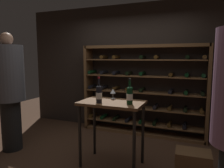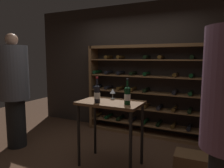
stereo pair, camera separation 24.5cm
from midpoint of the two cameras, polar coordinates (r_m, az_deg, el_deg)
The scene contains 9 objects.
ground_plane at distance 3.58m, azimuth -0.80°, elevation -19.64°, with size 9.21×9.21×0.00m, color #472D1E.
back_wall at distance 4.68m, azimuth 8.22°, elevation 4.09°, with size 5.10×0.10×2.73m, color black.
wine_rack at distance 4.45m, azimuth 10.62°, elevation -1.97°, with size 2.57×0.32×1.86m.
tasting_table at distance 3.14m, azimuth 1.88°, elevation -7.31°, with size 0.92×0.57×0.97m.
person_host_in_suit at distance 4.09m, azimuth -23.14°, elevation -0.44°, with size 0.51×0.51×2.02m.
wine_crate at distance 3.37m, azimuth 22.79°, elevation -19.19°, with size 0.48×0.34×0.29m, color brown.
wine_bottle_green_slim at distance 3.00m, azimuth -1.65°, elevation -2.58°, with size 0.09×0.09×0.37m.
wine_bottle_amber_reserve at distance 2.91m, azimuth 6.53°, elevation -3.00°, with size 0.09×0.09×0.35m.
wine_glass_stemmed_right at distance 3.29m, azimuth 2.32°, elevation -2.05°, with size 0.08×0.08×0.15m.
Camera 2 is at (1.58, -2.78, 1.61)m, focal length 34.23 mm.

